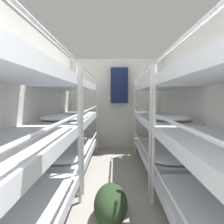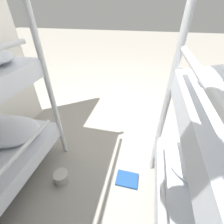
# 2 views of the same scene
# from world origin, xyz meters

# --- Properties ---
(ground_plane) EXTENTS (20.00, 20.00, 0.00)m
(ground_plane) POSITION_xyz_m (0.00, 0.00, 0.00)
(ground_plane) COLOR gray
(tin_can) EXTENTS (0.13, 0.13, 0.11)m
(tin_can) POSITION_xyz_m (0.33, 0.90, 0.05)
(tin_can) COLOR #B7B2A8
(tin_can) RESTS_ON ground_plane
(floor_book) EXTENTS (0.20, 0.15, 0.02)m
(floor_book) POSITION_xyz_m (-0.26, 0.76, 0.01)
(floor_book) COLOR navy
(floor_book) RESTS_ON ground_plane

